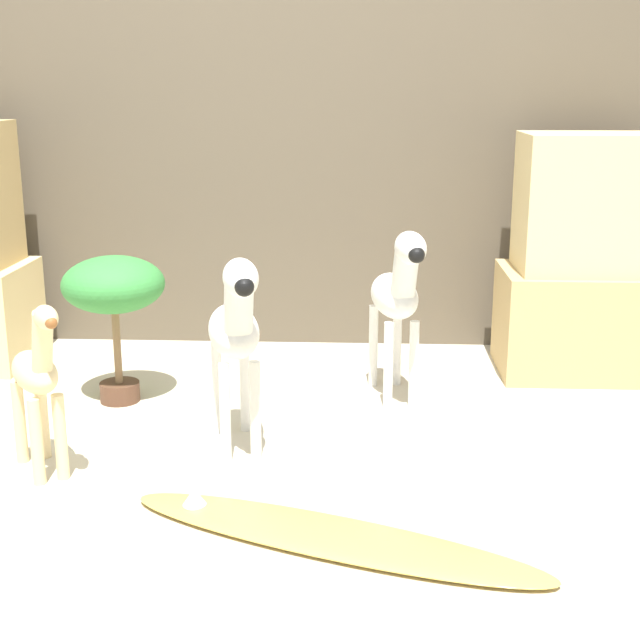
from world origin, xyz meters
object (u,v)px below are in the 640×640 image
zebra_left (236,327)px  surfboard (327,535)px  zebra_right (398,292)px  giraffe_figurine (37,378)px  potted_palm_front (114,291)px

zebra_left → surfboard: 0.79m
zebra_right → surfboard: zebra_right is taller
zebra_right → zebra_left: (-0.54, -0.53, 0.00)m
giraffe_figurine → potted_palm_front: giraffe_figurine is taller
giraffe_figurine → surfboard: (0.91, -0.39, -0.30)m
surfboard → giraffe_figurine: bearing=157.0°
zebra_right → giraffe_figurine: size_ratio=1.19×
zebra_left → potted_palm_front: bearing=138.6°
zebra_right → potted_palm_front: 1.07m
zebra_right → potted_palm_front: zebra_right is taller
zebra_left → giraffe_figurine: bearing=-161.3°
zebra_right → zebra_left: size_ratio=1.00×
zebra_right → surfboard: 1.21m
zebra_right → surfboard: (-0.22, -1.11, -0.42)m
zebra_right → giraffe_figurine: 1.35m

